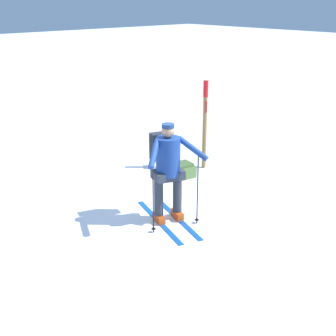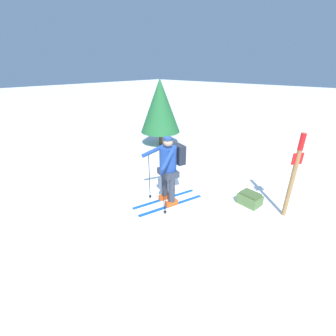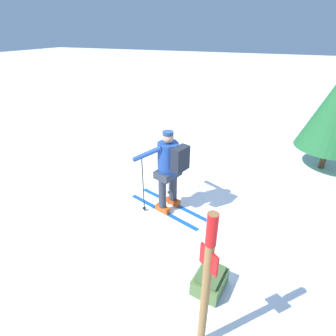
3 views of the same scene
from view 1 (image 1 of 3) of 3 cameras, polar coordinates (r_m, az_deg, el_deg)
The scene contains 4 objects.
ground_plane at distance 8.22m, azimuth -0.87°, elevation -5.15°, with size 80.00×80.00×0.00m, color white.
skier at distance 7.51m, azimuth -0.08°, elevation 0.43°, with size 1.09×1.77×1.66m.
dropped_backpack at distance 9.62m, azimuth 1.63°, elevation -0.32°, with size 0.55×0.46×0.30m.
trail_marker at distance 9.91m, azimuth 4.53°, elevation 6.15°, with size 0.16×0.21×1.90m.
Camera 1 is at (-4.88, -5.59, 3.54)m, focal length 50.00 mm.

